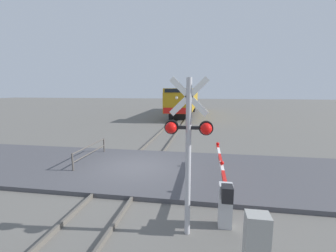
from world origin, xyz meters
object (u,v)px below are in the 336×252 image
Objects in this scene: locomotive at (185,101)px; guard_railing at (90,151)px; crossing_signal at (188,140)px; crossing_gate at (224,188)px; utility_cabinet at (256,247)px.

locomotive is 5.85× the size of guard_railing.
crossing_signal reaches higher than guard_railing.
crossing_gate is 4.09× the size of utility_cabinet.
locomotive is 29.92m from utility_cabinet.
guard_railing is at bearing 148.58° from crossing_gate.
crossing_signal reaches higher than crossing_gate.
crossing_gate is at bearing -82.28° from locomotive.
guard_railing is (-5.33, 5.04, -1.87)m from crossing_signal.
crossing_signal is 2.62m from utility_cabinet.
utility_cabinet is (0.45, -2.37, -0.14)m from crossing_gate.
crossing_signal is 2.28m from crossing_gate.
locomotive is 27.51m from crossing_gate.
crossing_signal is at bearing -43.38° from guard_railing.
guard_railing is at bearing -96.42° from locomotive.
utility_cabinet is at bearing -39.65° from crossing_signal.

